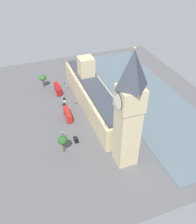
# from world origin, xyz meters

# --- Properties ---
(ground_plane) EXTENTS (140.62, 140.62, 0.00)m
(ground_plane) POSITION_xyz_m (0.00, 0.00, 0.00)
(ground_plane) COLOR #565659
(river_thames) EXTENTS (39.63, 126.56, 0.25)m
(river_thames) POSITION_xyz_m (-34.89, 0.00, 0.12)
(river_thames) COLOR slate
(river_thames) RESTS_ON ground
(parliament_building) EXTENTS (13.75, 70.62, 24.76)m
(parliament_building) POSITION_xyz_m (-1.99, -1.43, 7.51)
(parliament_building) COLOR #CCBA8E
(parliament_building) RESTS_ON ground
(clock_tower) EXTENTS (9.58, 9.58, 52.11)m
(clock_tower) POSITION_xyz_m (-1.28, 41.90, 26.94)
(clock_tower) COLOR #CCBA8E
(clock_tower) RESTS_ON ground
(double_decker_bus_kerbside) EXTENTS (2.83, 10.55, 4.75)m
(double_decker_bus_kerbside) POSITION_xyz_m (13.82, -22.20, 2.63)
(double_decker_bus_kerbside) COLOR red
(double_decker_bus_kerbside) RESTS_ON ground
(car_white_leading) EXTENTS (2.08, 4.74, 1.74)m
(car_white_leading) POSITION_xyz_m (12.61, -12.05, 0.89)
(car_white_leading) COLOR silver
(car_white_leading) RESTS_ON ground
(car_dark_green_near_tower) EXTENTS (1.84, 4.24, 1.74)m
(car_dark_green_near_tower) POSITION_xyz_m (13.74, -5.92, 0.89)
(car_dark_green_near_tower) COLOR #19472D
(car_dark_green_near_tower) RESTS_ON ground
(double_decker_bus_opposite_hall) EXTENTS (2.93, 10.58, 4.75)m
(double_decker_bus_opposite_hall) POSITION_xyz_m (14.55, 4.82, 2.63)
(double_decker_bus_opposite_hall) COLOR red
(double_decker_bus_opposite_hall) RESTS_ON ground
(car_black_by_river_gate) EXTENTS (1.96, 4.32, 1.74)m
(car_black_by_river_gate) POSITION_xyz_m (15.45, 23.04, 0.89)
(car_black_by_river_gate) COLOR black
(car_black_by_river_gate) RESTS_ON ground
(pedestrian_trailing) EXTENTS (0.63, 0.54, 1.67)m
(pedestrian_trailing) POSITION_xyz_m (7.73, -30.45, 0.75)
(pedestrian_trailing) COLOR navy
(pedestrian_trailing) RESTS_ON ground
(pedestrian_corner) EXTENTS (0.58, 0.65, 1.54)m
(pedestrian_corner) POSITION_xyz_m (6.92, -24.33, 0.69)
(pedestrian_corner) COLOR navy
(pedestrian_corner) RESTS_ON ground
(pedestrian_midblock) EXTENTS (0.61, 0.51, 1.70)m
(pedestrian_midblock) POSITION_xyz_m (7.01, -6.06, 0.77)
(pedestrian_midblock) COLOR maroon
(pedestrian_midblock) RESTS_ON ground
(plane_tree_far_end) EXTENTS (4.59, 4.59, 9.07)m
(plane_tree_far_end) POSITION_xyz_m (22.57, 27.95, 7.03)
(plane_tree_far_end) COLOR brown
(plane_tree_far_end) RESTS_ON ground
(plane_tree_under_trees) EXTENTS (4.51, 4.51, 8.72)m
(plane_tree_under_trees) POSITION_xyz_m (20.78, -31.50, 6.71)
(plane_tree_under_trees) COLOR brown
(plane_tree_under_trees) RESTS_ON ground
(street_lamp_slot_10) EXTENTS (0.56, 0.56, 6.20)m
(street_lamp_slot_10) POSITION_xyz_m (21.21, 21.35, 4.34)
(street_lamp_slot_10) COLOR black
(street_lamp_slot_10) RESTS_ON ground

